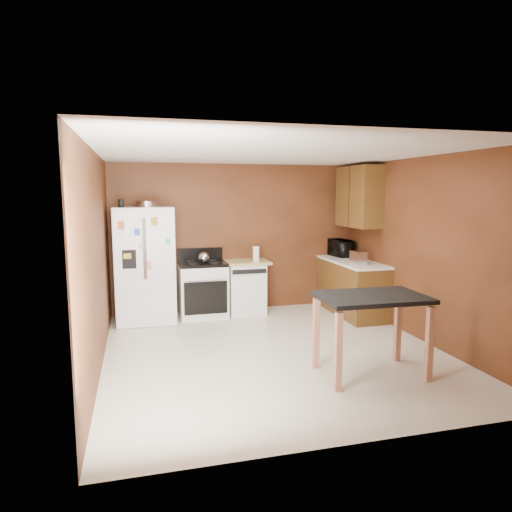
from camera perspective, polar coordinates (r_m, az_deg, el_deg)
name	(u,v)px	position (r m, az deg, el deg)	size (l,w,h in m)	color
floor	(274,351)	(5.98, 2.27, -11.82)	(4.50, 4.50, 0.00)	beige
ceiling	(275,152)	(5.65, 2.41, 12.81)	(4.50, 4.50, 0.00)	white
wall_back	(236,238)	(7.84, -2.46, 2.29)	(4.20, 4.20, 0.00)	brown
wall_front	(360,293)	(3.62, 12.82, -4.53)	(4.20, 4.20, 0.00)	brown
wall_left	(97,261)	(5.45, -19.27, -0.62)	(4.50, 4.50, 0.00)	brown
wall_right	(422,250)	(6.60, 20.06, 0.75)	(4.50, 4.50, 0.00)	brown
roasting_pan	(148,204)	(7.26, -13.37, 6.35)	(0.37, 0.37, 0.09)	silver
pen_cup	(121,203)	(7.11, -16.51, 6.33)	(0.08, 0.08, 0.12)	black
kettle	(204,258)	(7.33, -6.54, -0.20)	(0.18, 0.18, 0.18)	silver
paper_towel	(256,254)	(7.51, 0.01, 0.24)	(0.11, 0.11, 0.25)	white
green_canister	(256,257)	(7.71, 0.04, -0.10)	(0.09, 0.09, 0.10)	#45B556
toaster	(358,258)	(7.39, 12.67, -0.19)	(0.17, 0.27, 0.20)	silver
microwave	(341,249)	(8.20, 10.57, 0.90)	(0.49, 0.33, 0.27)	black
refrigerator	(145,265)	(7.33, -13.72, -1.08)	(0.90, 0.80, 1.80)	white
gas_range	(203,288)	(7.54, -6.67, -4.05)	(0.76, 0.68, 1.10)	white
dishwasher	(245,286)	(7.69, -1.37, -3.83)	(0.78, 0.63, 0.89)	white
right_cabinets	(354,260)	(7.77, 12.15, -0.47)	(0.63, 1.58, 2.45)	brown
island	(372,308)	(5.19, 14.26, -6.33)	(1.18, 0.80, 0.91)	black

